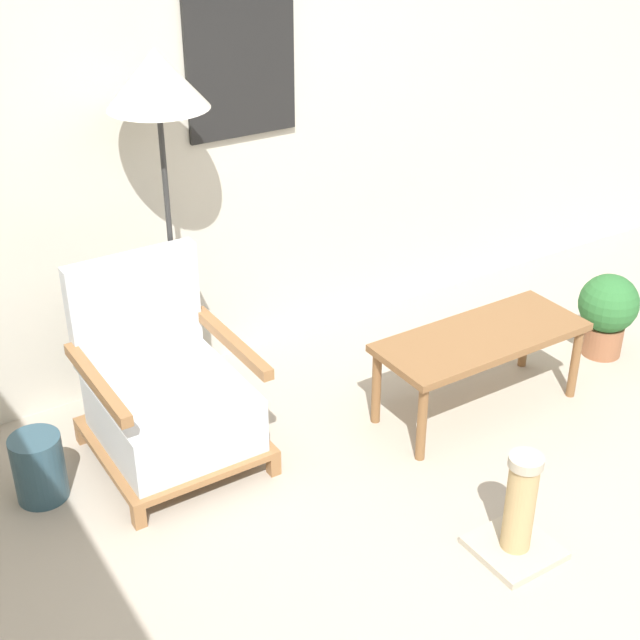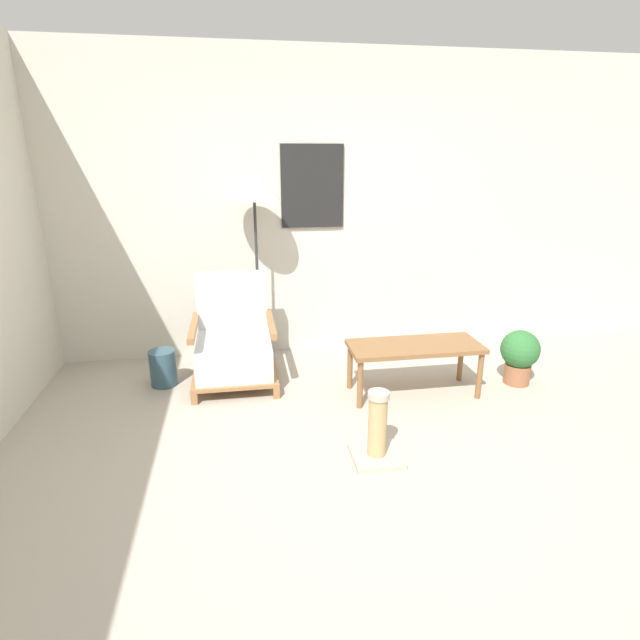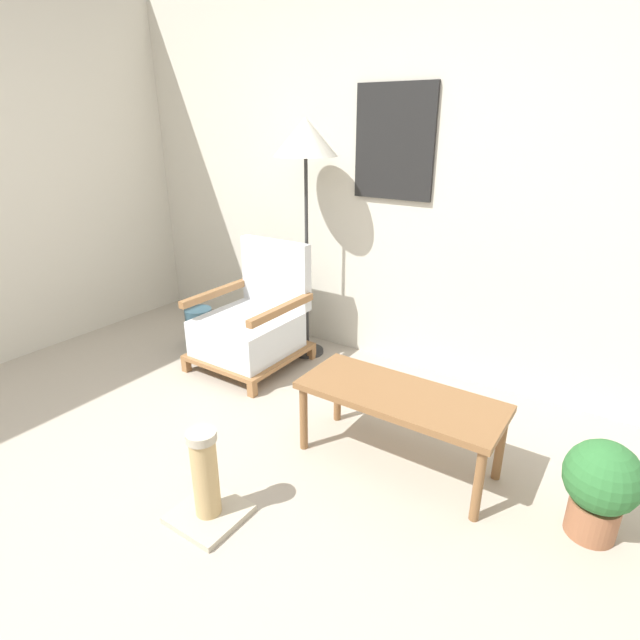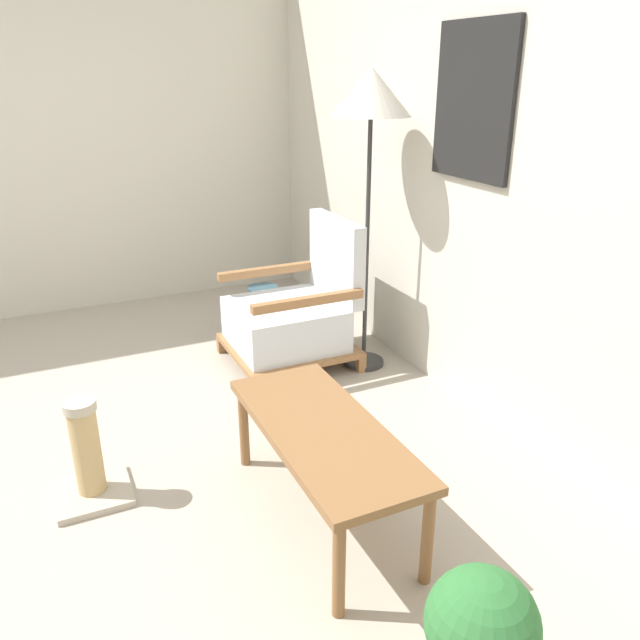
{
  "view_description": "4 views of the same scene",
  "coord_description": "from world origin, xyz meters",
  "px_view_note": "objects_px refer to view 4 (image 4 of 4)",
  "views": [
    {
      "loc": [
        -2.02,
        -1.58,
        2.47
      ],
      "look_at": [
        -0.15,
        1.37,
        0.55
      ],
      "focal_mm": 50.0,
      "sensor_mm": 36.0,
      "label": 1
    },
    {
      "loc": [
        -0.77,
        -2.4,
        1.81
      ],
      "look_at": [
        -0.15,
        1.37,
        0.55
      ],
      "focal_mm": 28.0,
      "sensor_mm": 36.0,
      "label": 2
    },
    {
      "loc": [
        1.44,
        -0.97,
        1.68
      ],
      "look_at": [
        -0.15,
        1.37,
        0.55
      ],
      "focal_mm": 28.0,
      "sensor_mm": 36.0,
      "label": 3
    },
    {
      "loc": [
        2.42,
        0.16,
        1.69
      ],
      "look_at": [
        -0.15,
        1.37,
        0.55
      ],
      "focal_mm": 35.0,
      "sensor_mm": 36.0,
      "label": 4
    }
  ],
  "objects_px": {
    "floor_lamp": "(371,104)",
    "potted_plant": "(480,636)",
    "scratching_post": "(88,461)",
    "armchair": "(294,315)",
    "vase": "(263,307)",
    "coffee_table": "(324,438)"
  },
  "relations": [
    {
      "from": "coffee_table",
      "to": "potted_plant",
      "type": "xyz_separation_m",
      "value": [
        0.92,
        0.03,
        -0.1
      ]
    },
    {
      "from": "floor_lamp",
      "to": "scratching_post",
      "type": "bearing_deg",
      "value": -69.07
    },
    {
      "from": "armchair",
      "to": "scratching_post",
      "type": "height_order",
      "value": "armchair"
    },
    {
      "from": "vase",
      "to": "scratching_post",
      "type": "relative_size",
      "value": 0.66
    },
    {
      "from": "floor_lamp",
      "to": "vase",
      "type": "relative_size",
      "value": 5.69
    },
    {
      "from": "coffee_table",
      "to": "vase",
      "type": "distance_m",
      "value": 2.05
    },
    {
      "from": "coffee_table",
      "to": "scratching_post",
      "type": "xyz_separation_m",
      "value": [
        -0.53,
        -0.84,
        -0.19
      ]
    },
    {
      "from": "scratching_post",
      "to": "armchair",
      "type": "bearing_deg",
      "value": 123.63
    },
    {
      "from": "floor_lamp",
      "to": "scratching_post",
      "type": "height_order",
      "value": "floor_lamp"
    },
    {
      "from": "floor_lamp",
      "to": "scratching_post",
      "type": "distance_m",
      "value": 2.24
    },
    {
      "from": "armchair",
      "to": "potted_plant",
      "type": "relative_size",
      "value": 1.91
    },
    {
      "from": "potted_plant",
      "to": "scratching_post",
      "type": "bearing_deg",
      "value": -149.05
    },
    {
      "from": "floor_lamp",
      "to": "coffee_table",
      "type": "height_order",
      "value": "floor_lamp"
    },
    {
      "from": "vase",
      "to": "potted_plant",
      "type": "relative_size",
      "value": 0.65
    },
    {
      "from": "vase",
      "to": "armchair",
      "type": "bearing_deg",
      "value": -1.21
    },
    {
      "from": "potted_plant",
      "to": "armchair",
      "type": "bearing_deg",
      "value": 169.39
    },
    {
      "from": "floor_lamp",
      "to": "potted_plant",
      "type": "bearing_deg",
      "value": -20.94
    },
    {
      "from": "armchair",
      "to": "potted_plant",
      "type": "xyz_separation_m",
      "value": [
        2.32,
        -0.43,
        -0.05
      ]
    },
    {
      "from": "coffee_table",
      "to": "armchair",
      "type": "bearing_deg",
      "value": 161.47
    },
    {
      "from": "floor_lamp",
      "to": "potted_plant",
      "type": "relative_size",
      "value": 3.72
    },
    {
      "from": "floor_lamp",
      "to": "coffee_table",
      "type": "distance_m",
      "value": 1.84
    },
    {
      "from": "coffee_table",
      "to": "potted_plant",
      "type": "relative_size",
      "value": 2.24
    }
  ]
}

